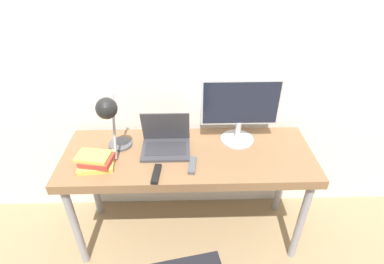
{
  "coord_description": "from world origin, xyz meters",
  "views": [
    {
      "loc": [
        -0.02,
        -1.22,
        1.93
      ],
      "look_at": [
        0.02,
        0.25,
        0.95
      ],
      "focal_mm": 28.0,
      "sensor_mm": 36.0,
      "label": 1
    }
  ],
  "objects": [
    {
      "name": "monitor",
      "position": [
        0.33,
        0.42,
        1.01
      ],
      "size": [
        0.5,
        0.22,
        0.44
      ],
      "color": "#B7B7BC",
      "rests_on": "desk"
    },
    {
      "name": "tv_remote",
      "position": [
        -0.19,
        0.08,
        0.78
      ],
      "size": [
        0.05,
        0.16,
        0.02
      ],
      "color": "black",
      "rests_on": "desk"
    },
    {
      "name": "laptop",
      "position": [
        -0.14,
        0.34,
        0.82
      ],
      "size": [
        0.31,
        0.24,
        0.24
      ],
      "color": "#38383D",
      "rests_on": "desk"
    },
    {
      "name": "media_remote",
      "position": [
        0.02,
        0.15,
        0.78
      ],
      "size": [
        0.06,
        0.15,
        0.02
      ],
      "color": "#4C4C51",
      "rests_on": "desk"
    },
    {
      "name": "book_stack",
      "position": [
        -0.55,
        0.18,
        0.8
      ],
      "size": [
        0.22,
        0.21,
        0.08
      ],
      "color": "gold",
      "rests_on": "desk"
    },
    {
      "name": "wall_back",
      "position": [
        0.0,
        0.63,
        1.3
      ],
      "size": [
        8.0,
        0.05,
        2.6
      ],
      "color": "silver",
      "rests_on": "ground_plane"
    },
    {
      "name": "desk",
      "position": [
        0.0,
        0.28,
        0.69
      ],
      "size": [
        1.58,
        0.56,
        0.77
      ],
      "color": "brown",
      "rests_on": "ground_plane"
    },
    {
      "name": "desk_lamp",
      "position": [
        -0.44,
        0.25,
        1.07
      ],
      "size": [
        0.15,
        0.3,
        0.43
      ],
      "color": "#4C4C51",
      "rests_on": "desk"
    }
  ]
}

